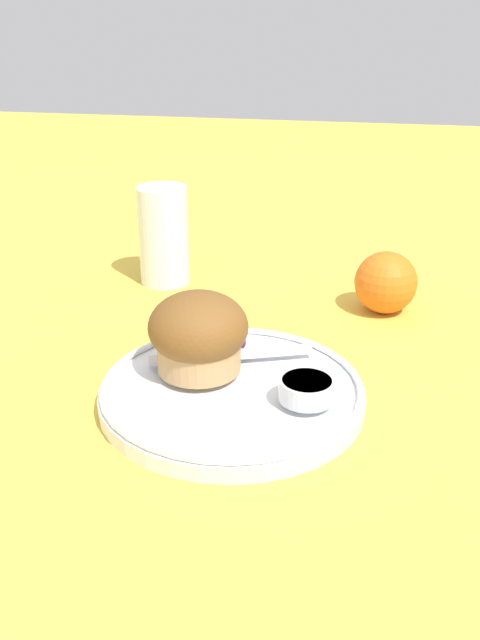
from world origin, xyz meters
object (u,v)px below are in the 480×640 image
orange_fruit (386,282)px  juice_glass (164,236)px  butter_knife (231,355)px  muffin (198,334)px

orange_fruit → juice_glass: bearing=171.1°
butter_knife → juice_glass: bearing=99.9°
orange_fruit → juice_glass: (-0.26, 0.04, 0.02)m
muffin → orange_fruit: size_ratio=1.27×
orange_fruit → juice_glass: 0.27m
muffin → orange_fruit: 0.26m
muffin → juice_glass: size_ratio=0.74×
muffin → butter_knife: 0.05m
butter_knife → orange_fruit: (0.14, 0.18, 0.01)m
muffin → butter_knife: (0.02, 0.03, -0.03)m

